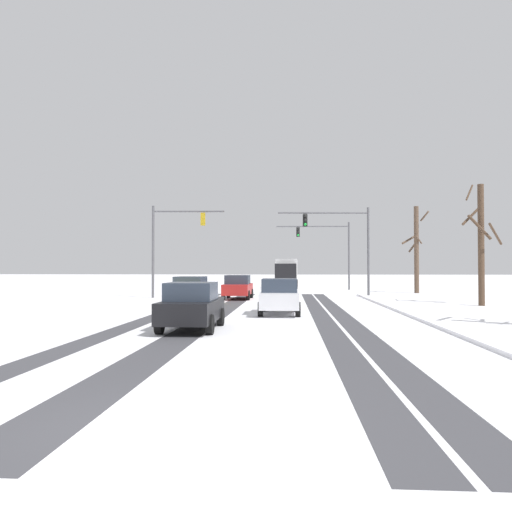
# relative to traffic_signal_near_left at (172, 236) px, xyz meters

# --- Properties ---
(ground_plane) EXTENTS (300.00, 300.00, 0.00)m
(ground_plane) POSITION_rel_traffic_signal_near_left_xyz_m (6.31, -28.78, -4.37)
(ground_plane) COLOR white
(wheel_track_left_lane) EXTENTS (0.80, 35.97, 0.01)m
(wheel_track_left_lane) POSITION_rel_traffic_signal_near_left_xyz_m (10.56, -12.43, -4.36)
(wheel_track_left_lane) COLOR #424247
(wheel_track_left_lane) RESTS_ON ground
(wheel_track_right_lane) EXTENTS (0.90, 35.97, 0.01)m
(wheel_track_right_lane) POSITION_rel_traffic_signal_near_left_xyz_m (2.47, -12.43, -4.36)
(wheel_track_right_lane) COLOR #424247
(wheel_track_right_lane) RESTS_ON ground
(wheel_track_center) EXTENTS (1.15, 35.97, 0.01)m
(wheel_track_center) POSITION_rel_traffic_signal_near_left_xyz_m (4.94, -12.43, -4.36)
(wheel_track_center) COLOR #424247
(wheel_track_center) RESTS_ON ground
(wheel_track_oncoming) EXTENTS (0.80, 35.97, 0.01)m
(wheel_track_oncoming) POSITION_rel_traffic_signal_near_left_xyz_m (9.62, -12.43, -4.36)
(wheel_track_oncoming) COLOR #424247
(wheel_track_oncoming) RESTS_ON ground
(sidewalk_kerb_right) EXTENTS (4.00, 35.97, 0.12)m
(sidewalk_kerb_right) POSITION_rel_traffic_signal_near_left_xyz_m (15.38, -14.07, -4.31)
(sidewalk_kerb_right) COLOR white
(sidewalk_kerb_right) RESTS_ON ground
(traffic_signal_near_left) EXTENTS (5.12, 0.53, 6.50)m
(traffic_signal_near_left) POSITION_rel_traffic_signal_near_left_xyz_m (0.00, 0.00, 0.00)
(traffic_signal_near_left) COLOR #56565B
(traffic_signal_near_left) RESTS_ON ground
(traffic_signal_near_right) EXTENTS (6.64, 0.71, 6.50)m
(traffic_signal_near_right) POSITION_rel_traffic_signal_near_left_xyz_m (12.13, 1.76, 0.10)
(traffic_signal_near_right) COLOR #56565B
(traffic_signal_near_right) RESTS_ON ground
(traffic_signal_far_right) EXTENTS (7.07, 0.52, 6.50)m
(traffic_signal_far_right) POSITION_rel_traffic_signal_near_left_xyz_m (11.98, 13.84, 0.12)
(traffic_signal_far_right) COLOR #56565B
(traffic_signal_far_right) RESTS_ON ground
(car_red_lead) EXTENTS (1.87, 4.12, 1.62)m
(car_red_lead) POSITION_rel_traffic_signal_near_left_xyz_m (4.77, -1.18, -3.55)
(car_red_lead) COLOR red
(car_red_lead) RESTS_ON ground
(car_yellow_cab_second) EXTENTS (1.97, 4.17, 1.62)m
(car_yellow_cab_second) POSITION_rel_traffic_signal_near_left_xyz_m (2.65, -6.74, -3.55)
(car_yellow_cab_second) COLOR yellow
(car_yellow_cab_second) RESTS_ON ground
(car_white_third) EXTENTS (1.85, 4.11, 1.62)m
(car_white_third) POSITION_rel_traffic_signal_near_left_xyz_m (7.80, -12.15, -3.55)
(car_white_third) COLOR silver
(car_white_third) RESTS_ON ground
(car_black_fourth) EXTENTS (1.84, 4.10, 1.62)m
(car_black_fourth) POSITION_rel_traffic_signal_near_left_xyz_m (4.92, -18.18, -3.55)
(car_black_fourth) COLOR black
(car_black_fourth) RESTS_ON ground
(box_truck_delivery) EXTENTS (2.43, 7.45, 3.02)m
(box_truck_delivery) POSITION_rel_traffic_signal_near_left_xyz_m (7.96, 18.03, -2.73)
(box_truck_delivery) COLOR black
(box_truck_delivery) RESTS_ON ground
(bare_tree_sidewalk_mid) EXTENTS (2.17, 2.18, 6.91)m
(bare_tree_sidewalk_mid) POSITION_rel_traffic_signal_near_left_xyz_m (18.93, -6.30, -0.79)
(bare_tree_sidewalk_mid) COLOR #4C3828
(bare_tree_sidewalk_mid) RESTS_ON ground
(bare_tree_sidewalk_far) EXTENTS (2.10, 1.84, 7.26)m
(bare_tree_sidewalk_far) POSITION_rel_traffic_signal_near_left_xyz_m (18.87, 7.92, -0.60)
(bare_tree_sidewalk_far) COLOR brown
(bare_tree_sidewalk_far) RESTS_ON ground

